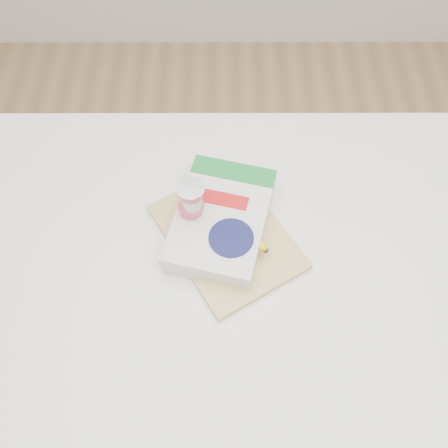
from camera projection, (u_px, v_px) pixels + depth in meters
name	position (u px, v px, depth m)	size (l,w,h in m)	color
room	(223.00, 155.00, 0.86)	(4.00, 4.00, 4.00)	tan
table	(224.00, 326.00, 1.59)	(1.33, 0.88, 1.00)	white
cutting_board	(227.00, 236.00, 1.18)	(0.25, 0.34, 0.02)	#D9B477
bananas	(230.00, 238.00, 1.14)	(0.16, 0.18, 0.06)	#382816
yogurt_stack	(191.00, 204.00, 1.12)	(0.06, 0.06, 0.14)	white
cereal_box	(221.00, 220.00, 1.17)	(0.27, 0.34, 0.07)	white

